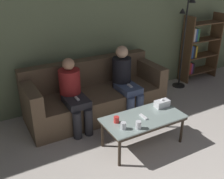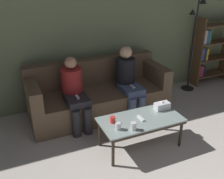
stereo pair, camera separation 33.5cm
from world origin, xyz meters
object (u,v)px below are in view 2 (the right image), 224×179
cup_near_left (133,126)px  bookshelf (209,51)px  tissue_box (162,106)px  game_remote (141,118)px  cup_far_center (113,120)px  couch (98,95)px  cup_near_right (118,126)px  standing_lamp (195,35)px  seated_person_mid_left (128,79)px  seated_person_left_end (74,91)px  coffee_table (141,122)px

cup_near_left → bookshelf: bookshelf is taller
tissue_box → game_remote: (-0.42, -0.12, -0.04)m
cup_far_center → game_remote: cup_far_center is taller
couch → cup_near_right: 1.29m
tissue_box → standing_lamp: (1.47, 1.18, 0.63)m
couch → seated_person_mid_left: bearing=-25.0°
bookshelf → seated_person_left_end: bookshelf is taller
coffee_table → cup_far_center: 0.40m
game_remote → standing_lamp: bearing=34.6°
couch → game_remote: (0.19, -1.16, 0.13)m
cup_near_right → seated_person_mid_left: size_ratio=0.08×
cup_near_left → cup_far_center: size_ratio=1.23×
couch → game_remote: bearing=-80.8°
standing_lamp → cup_far_center: bearing=-151.5°
cup_far_center → standing_lamp: size_ratio=0.05×
cup_far_center → bookshelf: size_ratio=0.06×
couch → game_remote: 1.18m
tissue_box → bookshelf: size_ratio=0.15×
tissue_box → standing_lamp: 1.99m
coffee_table → game_remote: (0.00, 0.00, 0.05)m
coffee_table → tissue_box: tissue_box is taller
bookshelf → cup_far_center: bearing=-154.1°
cup_near_left → tissue_box: tissue_box is taller
game_remote → couch: bearing=99.2°
coffee_table → tissue_box: (0.42, 0.12, 0.09)m
couch → cup_far_center: bearing=-100.5°
cup_near_right → seated_person_mid_left: (0.67, 1.05, 0.13)m
cup_near_right → tissue_box: bearing=15.6°
cup_near_left → seated_person_mid_left: seated_person_mid_left is taller
cup_near_right → seated_person_mid_left: bearing=57.4°
seated_person_left_end → cup_near_right: bearing=-75.7°
cup_far_center → tissue_box: size_ratio=0.39×
cup_far_center → bookshelf: (2.83, 1.38, 0.22)m
couch → seated_person_left_end: (-0.47, -0.23, 0.26)m
cup_near_left → cup_far_center: 0.31m
standing_lamp → cup_near_left: bearing=-144.6°
coffee_table → tissue_box: size_ratio=5.16×
cup_near_right → cup_far_center: (0.00, 0.18, -0.00)m
bookshelf → standing_lamp: size_ratio=0.78×
cup_near_left → seated_person_mid_left: bearing=66.3°
cup_near_left → tissue_box: size_ratio=0.48×
bookshelf → couch: bearing=-173.8°
cup_far_center → tissue_box: (0.81, 0.05, 0.01)m
cup_near_left → seated_person_mid_left: (0.50, 1.13, 0.12)m
seated_person_left_end → coffee_table: bearing=-55.0°
couch → coffee_table: 1.18m
tissue_box → cup_near_left: bearing=-153.9°
game_remote → seated_person_left_end: 1.15m
cup_near_right → cup_far_center: size_ratio=1.11×
coffee_table → game_remote: size_ratio=7.56×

